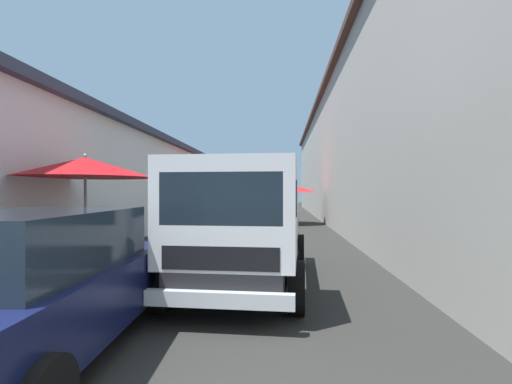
{
  "coord_description": "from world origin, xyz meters",
  "views": [
    {
      "loc": [
        -1.37,
        -1.4,
        1.63
      ],
      "look_at": [
        9.94,
        -0.61,
        1.64
      ],
      "focal_mm": 26.16,
      "sensor_mm": 36.0,
      "label": 1
    }
  ],
  "objects": [
    {
      "name": "ground",
      "position": [
        13.5,
        0.0,
        0.0
      ],
      "size": [
        90.0,
        90.0,
        0.0
      ],
      "primitive_type": "plane",
      "color": "#282826"
    },
    {
      "name": "building_left_whitewash",
      "position": [
        15.75,
        7.09,
        2.02
      ],
      "size": [
        49.8,
        7.5,
        4.02
      ],
      "color": "silver",
      "rests_on": "ground"
    },
    {
      "name": "building_right_concrete",
      "position": [
        15.75,
        -7.09,
        3.53
      ],
      "size": [
        49.8,
        7.5,
        7.05
      ],
      "color": "#A39E93",
      "rests_on": "ground"
    },
    {
      "name": "fruit_stall_far_right",
      "position": [
        17.28,
        2.06,
        1.62
      ],
      "size": [
        2.46,
        2.46,
        2.24
      ],
      "color": "#9E9EA3",
      "rests_on": "ground"
    },
    {
      "name": "fruit_stall_near_left",
      "position": [
        6.06,
        2.66,
        1.89
      ],
      "size": [
        2.79,
        2.79,
        2.43
      ],
      "color": "#9E9EA3",
      "rests_on": "ground"
    },
    {
      "name": "fruit_stall_near_right",
      "position": [
        17.58,
        -1.71,
        1.69
      ],
      "size": [
        2.84,
        2.84,
        2.15
      ],
      "color": "#9E9EA3",
      "rests_on": "ground"
    },
    {
      "name": "hatchback_car",
      "position": [
        2.12,
        1.04,
        0.74
      ],
      "size": [
        3.99,
        2.08,
        1.45
      ],
      "color": "#0F1438",
      "rests_on": "ground"
    },
    {
      "name": "delivery_truck",
      "position": [
        4.36,
        -0.76,
        1.04
      ],
      "size": [
        5.01,
        2.18,
        2.08
      ],
      "color": "black",
      "rests_on": "ground"
    },
    {
      "name": "vendor_by_crates",
      "position": [
        13.34,
        -1.16,
        0.89
      ],
      "size": [
        0.28,
        0.62,
        1.55
      ],
      "color": "#232328",
      "rests_on": "ground"
    }
  ]
}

